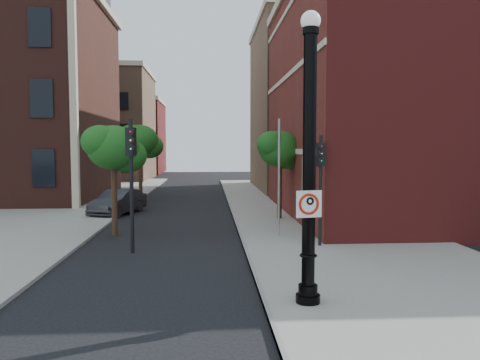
{
  "coord_description": "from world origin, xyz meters",
  "views": [
    {
      "loc": [
        0.77,
        -10.8,
        3.69
      ],
      "look_at": [
        1.62,
        2.0,
        2.8
      ],
      "focal_mm": 35.0,
      "sensor_mm": 36.0,
      "label": 1
    }
  ],
  "objects": [
    {
      "name": "street_tree_a",
      "position": [
        -3.14,
        8.9,
        3.63
      ],
      "size": [
        2.56,
        2.31,
        4.6
      ],
      "color": "#362315",
      "rests_on": "ground"
    },
    {
      "name": "bg_building_tan_b",
      "position": [
        16.0,
        30.0,
        7.0
      ],
      "size": [
        22.0,
        14.0,
        14.0
      ],
      "primitive_type": "cube",
      "color": "#89664B",
      "rests_on": "ground"
    },
    {
      "name": "sidewalk_right",
      "position": [
        6.0,
        10.0,
        0.06
      ],
      "size": [
        8.0,
        60.0,
        0.12
      ],
      "primitive_type": "cube",
      "color": "gray",
      "rests_on": "ground"
    },
    {
      "name": "street_tree_c",
      "position": [
        4.35,
        12.51,
        3.55
      ],
      "size": [
        2.5,
        2.26,
        4.51
      ],
      "color": "#362315",
      "rests_on": "ground"
    },
    {
      "name": "ground",
      "position": [
        0.0,
        0.0,
        0.0
      ],
      "size": [
        120.0,
        120.0,
        0.0
      ],
      "primitive_type": "plane",
      "color": "black",
      "rests_on": "ground"
    },
    {
      "name": "parked_car",
      "position": [
        -4.23,
        15.18,
        0.69
      ],
      "size": [
        2.68,
        4.43,
        1.38
      ],
      "primitive_type": "imported",
      "rotation": [
        0.0,
        0.0,
        -0.31
      ],
      "color": "#28282D",
      "rests_on": "ground"
    },
    {
      "name": "traffic_signal_left",
      "position": [
        -1.92,
        5.61,
        3.14
      ],
      "size": [
        0.37,
        0.41,
        4.67
      ],
      "rotation": [
        0.0,
        0.0,
        -0.34
      ],
      "color": "black",
      "rests_on": "ground"
    },
    {
      "name": "traffic_signal_right",
      "position": [
        4.8,
        5.82,
        2.78
      ],
      "size": [
        0.31,
        0.36,
        4.12
      ],
      "rotation": [
        0.0,
        0.0,
        0.25
      ],
      "color": "black",
      "rests_on": "ground"
    },
    {
      "name": "bg_building_red",
      "position": [
        -12.0,
        58.0,
        5.0
      ],
      "size": [
        12.0,
        12.0,
        10.0
      ],
      "primitive_type": "cube",
      "color": "maroon",
      "rests_on": "ground"
    },
    {
      "name": "street_tree_b",
      "position": [
        -3.72,
        20.46,
        4.08
      ],
      "size": [
        2.87,
        2.6,
        5.18
      ],
      "color": "#362315",
      "rests_on": "ground"
    },
    {
      "name": "sidewalk_left",
      "position": [
        -9.0,
        18.0,
        0.06
      ],
      "size": [
        10.0,
        50.0,
        0.12
      ],
      "primitive_type": "cube",
      "color": "gray",
      "rests_on": "ground"
    },
    {
      "name": "curb_edge",
      "position": [
        2.05,
        10.0,
        0.07
      ],
      "size": [
        0.1,
        60.0,
        0.14
      ],
      "primitive_type": "cube",
      "color": "gray",
      "rests_on": "ground"
    },
    {
      "name": "utility_pole",
      "position": [
        3.6,
        7.92,
        2.42
      ],
      "size": [
        0.1,
        0.1,
        4.84
      ],
      "primitive_type": "cylinder",
      "color": "#999999",
      "rests_on": "ground"
    },
    {
      "name": "bg_building_tan_a",
      "position": [
        -12.0,
        44.0,
        6.0
      ],
      "size": [
        12.0,
        12.0,
        12.0
      ],
      "primitive_type": "cube",
      "color": "#89664B",
      "rests_on": "ground"
    },
    {
      "name": "no_parking_sign",
      "position": [
        3.0,
        -0.53,
        2.43
      ],
      "size": [
        0.6,
        0.15,
        0.61
      ],
      "rotation": [
        0.0,
        0.0,
        0.19
      ],
      "color": "white",
      "rests_on": "ground"
    },
    {
      "name": "lamppost",
      "position": [
        3.03,
        -0.36,
        3.1
      ],
      "size": [
        0.57,
        0.57,
        6.72
      ],
      "color": "black",
      "rests_on": "ground"
    }
  ]
}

